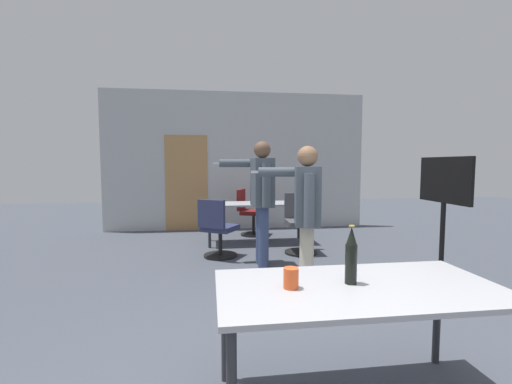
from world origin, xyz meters
TOP-DOWN VIEW (x-y plane):
  - back_wall at (-0.03, 6.14)m, footprint 5.70×0.12m
  - conference_table_near at (0.24, 0.42)m, footprint 1.63×0.81m
  - conference_table_far at (0.24, 4.70)m, footprint 1.83×0.68m
  - tv_screen at (2.30, 2.50)m, footprint 0.44×0.93m
  - person_left_plaid at (0.10, 3.28)m, footprint 0.81×0.70m
  - person_far_watching at (0.41, 2.12)m, footprint 0.73×0.76m
  - office_chair_far_right at (0.19, 5.40)m, footprint 0.65×0.61m
  - office_chair_mid_tucked at (-0.49, 3.78)m, footprint 0.65×0.68m
  - office_chair_far_left at (0.84, 3.94)m, footprint 0.52×0.55m
  - beer_bottle at (0.21, 0.46)m, footprint 0.07×0.07m
  - drink_cup at (-0.15, 0.43)m, footprint 0.09×0.09m

SIDE VIEW (x-z plane):
  - office_chair_mid_tucked at x=-0.49m, z-range -0.03..0.87m
  - office_chair_far_right at x=0.19m, z-range -0.03..0.89m
  - office_chair_far_left at x=0.84m, z-range -0.02..0.93m
  - conference_table_far at x=0.24m, z-range 0.29..1.02m
  - conference_table_near at x=0.24m, z-range 0.29..1.02m
  - drink_cup at x=-0.15m, z-range 0.73..0.85m
  - beer_bottle at x=0.21m, z-range 0.72..1.06m
  - tv_screen at x=2.30m, z-range 0.14..1.66m
  - person_far_watching at x=0.41m, z-range 0.16..1.78m
  - person_left_plaid at x=0.10m, z-range 0.17..1.92m
  - back_wall at x=-0.03m, z-range -0.01..2.98m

